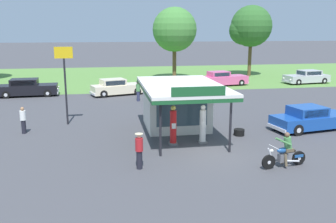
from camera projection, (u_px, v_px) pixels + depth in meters
The scene contains 18 objects.
ground_plane at pixel (212, 152), 18.23m from camera, with size 300.00×300.00×0.00m, color #424247.
grass_verge_strip at pixel (145, 76), 47.07m from camera, with size 120.00×24.00×0.01m, color #56843D.
service_station_kiosk at pixel (177, 101), 22.06m from camera, with size 4.34×7.54×3.37m.
gas_pump_nearside at pixel (173, 127), 19.25m from camera, with size 0.44×0.44×2.09m.
gas_pump_offside at pixel (203, 126), 19.51m from camera, with size 0.44×0.44×2.07m.
motorcycle_with_rider at pixel (285, 153), 16.17m from camera, with size 2.19×0.72×1.58m.
featured_classic_sedan at pixel (311, 119), 22.20m from camera, with size 5.29×2.62×1.44m.
parked_car_back_row_centre at pixel (307, 77), 40.84m from camera, with size 5.28×2.55×1.45m.
parked_car_back_row_centre_right at pixel (117, 87), 33.76m from camera, with size 5.14×3.08×1.48m.
parked_car_back_row_left at pixel (222, 79), 39.18m from camera, with size 5.66×2.72×1.54m.
parked_car_back_row_centre_left at pixel (27, 88), 33.19m from camera, with size 5.38×2.24×1.55m.
bystander_standing_back_lot at pixel (138, 91), 30.79m from camera, with size 0.36×0.36×1.66m.
bystander_chatting_near_pumps at pixel (139, 150), 15.91m from camera, with size 0.35×0.35×1.61m.
bystander_leaning_by_kiosk at pixel (23, 120), 21.32m from camera, with size 0.34×0.34×1.57m.
tree_oak_left at pixel (249, 27), 45.91m from camera, with size 5.28×5.10×8.77m.
tree_oak_distant_spare at pixel (175, 30), 42.60m from camera, with size 5.10×5.10×8.38m.
roadside_pole_sign at pixel (65, 72), 22.81m from camera, with size 1.10×0.12×4.87m.
spare_tire_stack at pixel (239, 132), 21.06m from camera, with size 0.60×0.60×0.36m.
Camera 1 is at (-5.06, -16.72, 5.98)m, focal length 39.55 mm.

